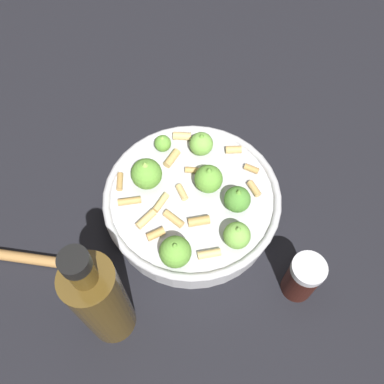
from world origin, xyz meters
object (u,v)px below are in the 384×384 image
olive_oil_bottle (101,301)px  pepper_shaker (303,278)px  wooden_spoon (20,257)px  cooking_pan (192,201)px

olive_oil_bottle → pepper_shaker: bearing=-22.7°
pepper_shaker → wooden_spoon: 0.41m
cooking_pan → olive_oil_bottle: (-0.18, -0.08, 0.06)m
wooden_spoon → olive_oil_bottle: bearing=-64.1°
pepper_shaker → wooden_spoon: size_ratio=0.40×
cooking_pan → wooden_spoon: cooking_pan is taller
pepper_shaker → cooking_pan: bearing=107.4°
cooking_pan → olive_oil_bottle: size_ratio=1.18×
olive_oil_bottle → wooden_spoon: olive_oil_bottle is taller
cooking_pan → pepper_shaker: bearing=-72.6°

